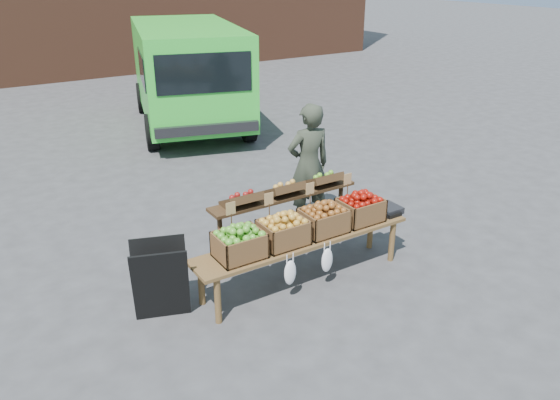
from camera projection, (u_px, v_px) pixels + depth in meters
ground at (306, 255)px, 6.97m from camera, size 80.00×80.00×0.00m
delivery_van at (188, 77)px, 12.06m from camera, size 3.53×5.37×2.21m
vendor at (309, 166)px, 7.50m from camera, size 0.69×0.50×1.74m
chalkboard_sign at (160, 281)px, 5.62m from camera, size 0.64×0.48×0.86m
back_table at (284, 215)px, 6.87m from camera, size 2.10×0.44×1.04m
display_bench at (303, 259)px, 6.31m from camera, size 2.70×0.56×0.57m
crate_golden_apples at (239, 245)px, 5.73m from camera, size 0.50×0.40×0.28m
crate_russet_pears at (283, 232)px, 6.00m from camera, size 0.50×0.40×0.28m
crate_red_apples at (323, 221)px, 6.27m from camera, size 0.50×0.40×0.28m
crate_green_apples at (360, 210)px, 6.54m from camera, size 0.50×0.40×0.28m
weighing_scale at (386, 210)px, 6.79m from camera, size 0.34×0.30×0.08m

